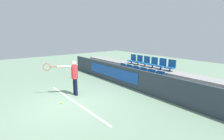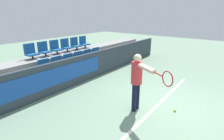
% 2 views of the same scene
% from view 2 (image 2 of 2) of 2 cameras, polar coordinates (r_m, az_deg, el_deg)
% --- Properties ---
extents(ground_plane, '(30.00, 30.00, 0.00)m').
position_cam_2_polar(ground_plane, '(5.43, 18.75, -11.21)').
color(ground_plane, gray).
extents(court_baseline, '(4.88, 0.08, 0.01)m').
position_cam_2_polar(court_baseline, '(5.52, 15.39, -10.29)').
color(court_baseline, white).
rests_on(court_baseline, ground).
extents(barrier_wall, '(11.38, 0.14, 1.06)m').
position_cam_2_polar(barrier_wall, '(6.92, -8.72, 0.80)').
color(barrier_wall, '#2D3842').
rests_on(barrier_wall, ground).
extents(bleacher_tier_front, '(10.98, 0.85, 0.47)m').
position_cam_2_polar(bleacher_tier_front, '(7.40, -11.14, -0.62)').
color(bleacher_tier_front, gray).
rests_on(bleacher_tier_front, ground).
extents(bleacher_tier_middle, '(10.98, 0.85, 0.93)m').
position_cam_2_polar(bleacher_tier_middle, '(7.97, -15.34, 2.19)').
color(bleacher_tier_middle, gray).
rests_on(bleacher_tier_middle, ground).
extents(stadium_chair_0, '(0.42, 0.37, 0.56)m').
position_cam_2_polar(stadium_chair_0, '(6.58, -20.85, 0.57)').
color(stadium_chair_0, '#333333').
rests_on(stadium_chair_0, bleacher_tier_front).
extents(stadium_chair_1, '(0.42, 0.37, 0.56)m').
position_cam_2_polar(stadium_chair_1, '(6.86, -17.06, 1.67)').
color(stadium_chair_1, '#333333').
rests_on(stadium_chair_1, bleacher_tier_front).
extents(stadium_chair_2, '(0.42, 0.37, 0.56)m').
position_cam_2_polar(stadium_chair_2, '(7.17, -13.58, 2.68)').
color(stadium_chair_2, '#333333').
rests_on(stadium_chair_2, bleacher_tier_front).
extents(stadium_chair_3, '(0.42, 0.37, 0.56)m').
position_cam_2_polar(stadium_chair_3, '(7.51, -10.40, 3.58)').
color(stadium_chair_3, '#333333').
rests_on(stadium_chair_3, bleacher_tier_front).
extents(stadium_chair_4, '(0.42, 0.37, 0.56)m').
position_cam_2_polar(stadium_chair_4, '(7.87, -7.49, 4.40)').
color(stadium_chair_4, '#333333').
rests_on(stadium_chair_4, bleacher_tier_front).
extents(stadium_chair_5, '(0.42, 0.37, 0.56)m').
position_cam_2_polar(stadium_chair_5, '(8.25, -4.85, 5.14)').
color(stadium_chair_5, '#333333').
rests_on(stadium_chair_5, bleacher_tier_front).
extents(stadium_chair_6, '(0.42, 0.37, 0.56)m').
position_cam_2_polar(stadium_chair_6, '(7.19, -24.93, 5.35)').
color(stadium_chair_6, '#333333').
rests_on(stadium_chair_6, bleacher_tier_middle).
extents(stadium_chair_7, '(0.42, 0.37, 0.56)m').
position_cam_2_polar(stadium_chair_7, '(7.45, -21.28, 6.21)').
color(stadium_chair_7, '#333333').
rests_on(stadium_chair_7, bleacher_tier_middle).
extents(stadium_chair_8, '(0.42, 0.37, 0.56)m').
position_cam_2_polar(stadium_chair_8, '(7.74, -17.89, 6.98)').
color(stadium_chair_8, '#333333').
rests_on(stadium_chair_8, bleacher_tier_middle).
extents(stadium_chair_9, '(0.42, 0.37, 0.56)m').
position_cam_2_polar(stadium_chair_9, '(8.06, -14.74, 7.67)').
color(stadium_chair_9, '#333333').
rests_on(stadium_chair_9, bleacher_tier_middle).
extents(stadium_chair_10, '(0.42, 0.37, 0.56)m').
position_cam_2_polar(stadium_chair_10, '(8.39, -11.82, 8.29)').
color(stadium_chair_10, '#333333').
rests_on(stadium_chair_10, bleacher_tier_middle).
extents(stadium_chair_11, '(0.42, 0.37, 0.56)m').
position_cam_2_polar(stadium_chair_11, '(8.75, -9.13, 8.84)').
color(stadium_chair_11, '#333333').
rests_on(stadium_chair_11, bleacher_tier_middle).
extents(tennis_player, '(0.83, 1.31, 1.59)m').
position_cam_2_polar(tennis_player, '(4.58, 8.50, -2.64)').
color(tennis_player, black).
rests_on(tennis_player, ground).
extents(tennis_ball, '(0.07, 0.07, 0.07)m').
position_cam_2_polar(tennis_ball, '(5.20, 19.87, -12.31)').
color(tennis_ball, '#CCDB33').
rests_on(tennis_ball, ground).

